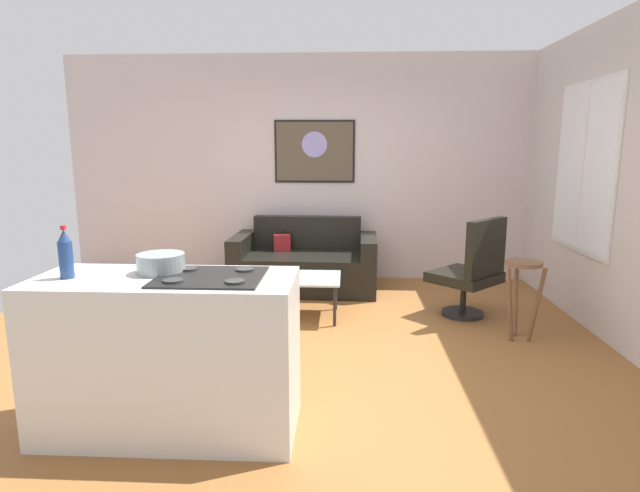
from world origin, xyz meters
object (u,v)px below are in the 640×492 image
object	(u,v)px
armchair	(472,270)
bar_stool	(522,281)
soda_bottle	(66,255)
mixing_bowl	(161,263)
wall_painting	(315,151)
couch	(305,265)
coffee_table	(292,280)

from	to	relation	value
armchair	bar_stool	world-z (taller)	armchair
bar_stool	soda_bottle	distance (m)	3.56
soda_bottle	mixing_bowl	distance (m)	0.52
bar_stool	wall_painting	world-z (taller)	wall_painting
armchair	bar_stool	bearing A→B (deg)	-63.65
bar_stool	mixing_bowl	bearing A→B (deg)	-150.35
soda_bottle	mixing_bowl	xyz separation A→B (m)	(0.49, 0.16, -0.08)
armchair	soda_bottle	bearing A→B (deg)	-141.62
soda_bottle	wall_painting	size ratio (longest dim) A/B	0.30
couch	bar_stool	xyz separation A→B (m)	(2.02, -1.56, 0.24)
couch	armchair	distance (m)	2.00
soda_bottle	mixing_bowl	size ratio (longest dim) A/B	1.09
couch	soda_bottle	world-z (taller)	soda_bottle
armchair	mixing_bowl	xyz separation A→B (m)	(-2.34, -2.08, 0.51)
couch	wall_painting	world-z (taller)	wall_painting
couch	mixing_bowl	distance (m)	3.19
coffee_table	soda_bottle	size ratio (longest dim) A/B	3.19
soda_bottle	wall_painting	world-z (taller)	wall_painting
couch	bar_stool	distance (m)	2.57
coffee_table	armchair	world-z (taller)	armchair
coffee_table	armchair	size ratio (longest dim) A/B	0.96
coffee_table	armchair	bearing A→B (deg)	2.35
coffee_table	bar_stool	bearing A→B (deg)	-13.91
couch	coffee_table	bearing A→B (deg)	-92.54
armchair	bar_stool	size ratio (longest dim) A/B	1.42
couch	armchair	xyz separation A→B (m)	(1.73, -0.98, 0.19)
couch	mixing_bowl	world-z (taller)	mixing_bowl
coffee_table	wall_painting	distance (m)	2.04
wall_painting	mixing_bowl	bearing A→B (deg)	-100.80
armchair	wall_painting	xyz separation A→B (m)	(-1.65, 1.54, 1.14)
couch	armchair	size ratio (longest dim) A/B	1.70
armchair	mixing_bowl	distance (m)	3.17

